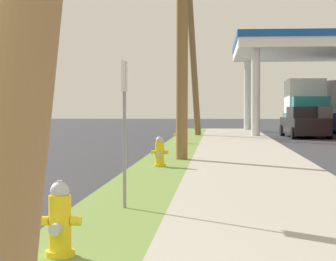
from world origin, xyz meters
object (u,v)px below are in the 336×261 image
at_px(street_sign_post, 124,103).
at_px(car_black_by_far_pump, 305,123).
at_px(fire_hydrant_second, 160,153).
at_px(car_white_by_near_pump, 315,119).
at_px(utility_pole_background, 193,50).
at_px(fire_hydrant_third, 179,135).
at_px(truck_teal_at_forecourt, 305,108).
at_px(fire_hydrant_nearest, 60,223).

bearing_deg(street_sign_post, car_black_by_far_pump, 76.47).
height_order(fire_hydrant_second, street_sign_post, street_sign_post).
bearing_deg(car_white_by_near_pump, street_sign_post, -102.81).
bearing_deg(car_black_by_far_pump, utility_pole_background, -172.16).
relative_size(fire_hydrant_third, car_white_by_near_pump, 0.16).
height_order(utility_pole_background, car_white_by_near_pump, utility_pole_background).
relative_size(fire_hydrant_second, car_white_by_near_pump, 0.16).
bearing_deg(fire_hydrant_second, truck_teal_at_forecourt, 73.18).
distance_m(fire_hydrant_second, car_white_by_near_pump, 29.32).
relative_size(fire_hydrant_second, car_black_by_far_pump, 0.16).
distance_m(utility_pole_background, truck_teal_at_forecourt, 7.94).
distance_m(fire_hydrant_third, truck_teal_at_forecourt, 12.70).
relative_size(street_sign_post, car_white_by_near_pump, 0.47).
bearing_deg(car_black_by_far_pump, street_sign_post, -103.53).
bearing_deg(street_sign_post, fire_hydrant_second, 90.58).
xyz_separation_m(street_sign_post, car_black_by_far_pump, (5.81, 24.14, -0.91)).
distance_m(fire_hydrant_nearest, street_sign_post, 3.27).
xyz_separation_m(fire_hydrant_second, car_white_by_near_pump, (7.94, 28.22, 0.28)).
xyz_separation_m(fire_hydrant_second, truck_teal_at_forecourt, (6.33, 20.94, 1.04)).
xyz_separation_m(fire_hydrant_nearest, utility_pole_background, (0.29, 26.40, 4.00)).
bearing_deg(utility_pole_background, car_white_by_near_pump, 55.41).
bearing_deg(truck_teal_at_forecourt, fire_hydrant_second, -106.82).
distance_m(fire_hydrant_second, car_black_by_far_pump, 18.67).
xyz_separation_m(fire_hydrant_nearest, car_white_by_near_pump, (8.07, 37.68, 0.28)).
xyz_separation_m(utility_pole_background, car_black_by_far_pump, (5.72, 0.79, -3.72)).
bearing_deg(utility_pole_background, fire_hydrant_third, -92.42).
relative_size(fire_hydrant_nearest, car_white_by_near_pump, 0.16).
distance_m(fire_hydrant_third, street_sign_post, 16.53).
height_order(fire_hydrant_second, truck_teal_at_forecourt, truck_teal_at_forecourt).
xyz_separation_m(utility_pole_background, car_white_by_near_pump, (7.78, 11.29, -3.72)).
bearing_deg(fire_hydrant_third, truck_teal_at_forecourt, 59.27).
bearing_deg(truck_teal_at_forecourt, car_black_by_far_pump, -98.06).
xyz_separation_m(fire_hydrant_nearest, fire_hydrant_second, (0.13, 9.46, 0.00)).
xyz_separation_m(fire_hydrant_nearest, car_black_by_far_pump, (6.01, 27.18, 0.28)).
bearing_deg(fire_hydrant_nearest, fire_hydrant_third, 90.01).
bearing_deg(utility_pole_background, fire_hydrant_nearest, -90.62).
bearing_deg(car_white_by_near_pump, fire_hydrant_nearest, -102.09).
distance_m(fire_hydrant_nearest, car_white_by_near_pump, 38.54).
height_order(fire_hydrant_nearest, truck_teal_at_forecourt, truck_teal_at_forecourt).
bearing_deg(car_white_by_near_pump, car_black_by_far_pump, -101.11).
bearing_deg(truck_teal_at_forecourt, car_white_by_near_pump, 77.55).
height_order(fire_hydrant_nearest, car_white_by_near_pump, car_white_by_near_pump).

